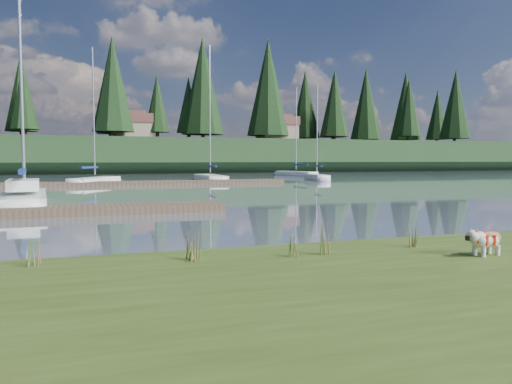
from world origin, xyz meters
name	(u,v)px	position (x,y,z in m)	size (l,w,h in m)	color
ground	(101,186)	(0.00, 30.00, 0.00)	(200.00, 200.00, 0.00)	slate
bank	(215,350)	(0.00, -6.00, 0.17)	(60.00, 9.00, 0.35)	#354A18
ridge	(92,156)	(0.00, 73.00, 2.50)	(200.00, 20.00, 5.00)	black
bulldog	(485,239)	(5.49, -3.73, 0.65)	(0.80, 0.39, 0.47)	silver
sailboat_main	(25,195)	(-3.75, 13.90, 0.42)	(2.39, 8.93, 12.70)	white
dock_near	(2,213)	(-4.00, 9.00, 0.15)	(16.00, 2.00, 0.30)	#4C3D2C
dock_far	(127,183)	(2.00, 30.00, 0.15)	(26.00, 2.20, 0.30)	#4C3D2C
sailboat_bg_2	(99,180)	(-0.07, 32.86, 0.33)	(4.77, 7.24, 11.21)	white
sailboat_bg_3	(209,177)	(10.05, 35.89, 0.32)	(2.03, 8.77, 12.72)	white
sailboat_bg_4	(315,177)	(20.45, 34.11, 0.33)	(2.43, 6.36, 9.40)	white
sailboat_bg_5	(293,173)	(23.34, 46.51, 0.32)	(3.27, 7.78, 10.96)	white
weed_0	(194,247)	(0.53, -2.55, 0.59)	(0.17, 0.14, 0.58)	#475B23
weed_1	(193,246)	(0.55, -2.38, 0.58)	(0.17, 0.14, 0.54)	#475B23
weed_2	(325,237)	(2.85, -2.72, 0.66)	(0.17, 0.14, 0.74)	#475B23
weed_3	(36,250)	(-1.94, -2.05, 0.60)	(0.17, 0.14, 0.59)	#475B23
weed_4	(293,244)	(2.24, -2.71, 0.56)	(0.17, 0.14, 0.51)	#475B23
weed_5	(412,234)	(4.78, -2.61, 0.60)	(0.17, 0.14, 0.59)	#475B23
mud_lip	(155,268)	(0.00, -1.60, 0.07)	(60.00, 0.50, 0.14)	#33281C
conifer_3	(21,94)	(-10.00, 72.00, 11.74)	(4.84, 4.84, 12.25)	#382619
conifer_4	(113,84)	(3.00, 66.00, 13.09)	(6.16, 6.16, 15.10)	#382619
conifer_5	(189,105)	(15.00, 70.00, 10.83)	(3.96, 3.96, 10.35)	#382619
conifer_6	(268,87)	(28.00, 68.00, 13.99)	(7.04, 7.04, 17.00)	#382619
conifer_7	(335,103)	(42.00, 71.00, 12.19)	(5.28, 5.28, 13.20)	#382619
conifer_8	(409,107)	(55.00, 67.00, 11.51)	(4.62, 4.62, 11.77)	#382619
conifer_9	(455,104)	(68.00, 70.00, 12.87)	(5.94, 5.94, 14.62)	#382619
house_1	(131,126)	(6.00, 71.00, 7.31)	(6.30, 5.30, 4.65)	gray
house_2	(277,128)	(30.00, 69.00, 7.31)	(6.30, 5.30, 4.65)	gray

